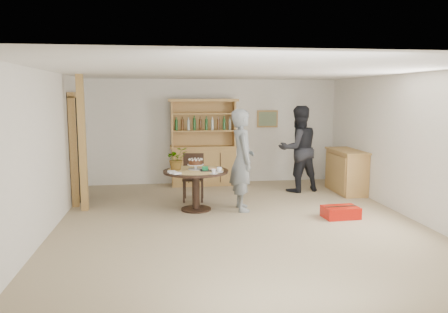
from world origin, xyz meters
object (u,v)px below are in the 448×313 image
teen_boy (242,160)px  red_suitcase (341,212)px  dining_chair (193,174)px  adult_person (298,149)px  hutch (203,156)px  sideboard (346,171)px  dining_table (196,178)px

teen_boy → red_suitcase: size_ratio=3.02×
dining_chair → red_suitcase: size_ratio=1.52×
dining_chair → adult_person: bearing=18.3°
hutch → adult_person: (2.02, -0.99, 0.26)m
sideboard → dining_chair: 3.39m
sideboard → adult_person: 1.16m
dining_chair → red_suitcase: bearing=-28.1°
hutch → sideboard: size_ratio=1.62×
sideboard → teen_boy: teen_boy is taller
sideboard → dining_table: bearing=-162.6°
adult_person → hutch: bearing=-38.2°
teen_boy → adult_person: size_ratio=0.99×
dining_table → dining_chair: 0.83m
dining_chair → dining_table: bearing=-83.9°
dining_chair → teen_boy: teen_boy is taller
teen_boy → dining_table: bearing=82.4°
dining_table → teen_boy: bearing=-6.7°
red_suitcase → teen_boy: bearing=150.9°
hutch → teen_boy: hutch is taller
dining_chair → sideboard: bearing=10.6°
dining_table → red_suitcase: dining_table is taller
sideboard → dining_table: 3.55m
dining_chair → red_suitcase: dining_chair is taller
dining_table → dining_chair: dining_chair is taller
dining_table → adult_person: bearing=29.0°
teen_boy → sideboard: bearing=-66.3°
sideboard → dining_table: sideboard is taller
dining_chair → teen_boy: size_ratio=0.50×
dining_table → adult_person: (2.36, 1.31, 0.35)m
teen_boy → adult_person: adult_person is taller
dining_table → dining_chair: bearing=89.4°
dining_chair → teen_boy: 1.32m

